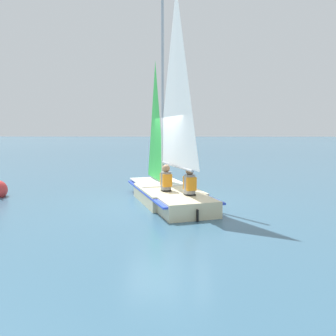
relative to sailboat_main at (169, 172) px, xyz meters
name	(u,v)px	position (x,y,z in m)	size (l,w,h in m)	color
ground_plane	(168,202)	(-0.02, 0.05, -0.90)	(260.00, 260.00, 0.00)	#38607A
sailboat_main	(169,172)	(0.00, 0.00, 0.00)	(2.97, 4.62, 5.96)	beige
sailor_helm	(166,184)	(-0.05, -0.43, -0.28)	(0.38, 0.41, 1.16)	black
sailor_crew	(190,187)	(0.60, -1.00, -0.28)	(0.38, 0.41, 1.16)	black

